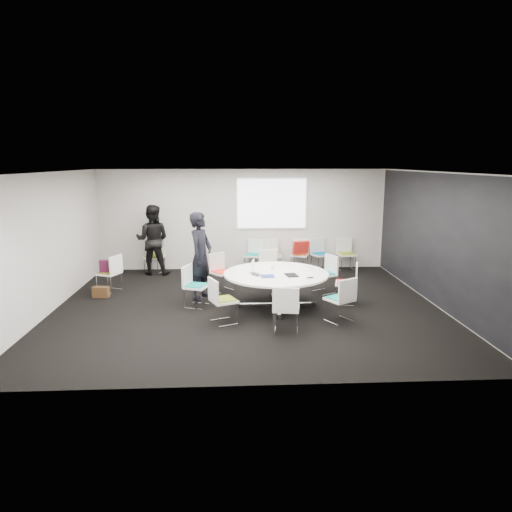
{
  "coord_description": "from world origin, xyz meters",
  "views": [
    {
      "loc": [
        -0.31,
        -9.24,
        3.01
      ],
      "look_at": [
        0.2,
        0.4,
        1.0
      ],
      "focal_mm": 32.0,
      "sensor_mm": 36.0,
      "label": 1
    }
  ],
  "objects_px": {
    "chair_person_back": "(155,263)",
    "chair_ring_b": "(324,281)",
    "chair_ring_a": "(347,291)",
    "chair_ring_d": "(222,279)",
    "chair_back_b": "(271,261)",
    "chair_ring_e": "(196,294)",
    "chair_ring_g": "(286,318)",
    "chair_back_e": "(346,260)",
    "chair_ring_h": "(340,308)",
    "chair_back_d": "(321,260)",
    "brown_bag": "(101,292)",
    "chair_back_a": "(254,261)",
    "maroon_bag": "(109,266)",
    "conference_table": "(276,282)",
    "chair_spare_left": "(110,280)",
    "person_main": "(201,256)",
    "cup": "(272,267)",
    "person_back": "(153,240)",
    "laptop": "(257,274)",
    "chair_ring_f": "(223,309)",
    "chair_back_c": "(300,261)",
    "chair_ring_c": "(269,275)"
  },
  "relations": [
    {
      "from": "conference_table",
      "to": "chair_person_back",
      "type": "height_order",
      "value": "chair_person_back"
    },
    {
      "from": "person_main",
      "to": "brown_bag",
      "type": "bearing_deg",
      "value": 106.84
    },
    {
      "from": "maroon_bag",
      "to": "chair_ring_d",
      "type": "bearing_deg",
      "value": -1.71
    },
    {
      "from": "chair_back_a",
      "to": "laptop",
      "type": "relative_size",
      "value": 2.95
    },
    {
      "from": "conference_table",
      "to": "chair_back_c",
      "type": "distance_m",
      "value": 3.36
    },
    {
      "from": "chair_back_d",
      "to": "person_main",
      "type": "relative_size",
      "value": 0.45
    },
    {
      "from": "chair_ring_a",
      "to": "cup",
      "type": "height_order",
      "value": "chair_ring_a"
    },
    {
      "from": "laptop",
      "to": "chair_ring_e",
      "type": "bearing_deg",
      "value": 55.09
    },
    {
      "from": "cup",
      "to": "maroon_bag",
      "type": "distance_m",
      "value": 3.88
    },
    {
      "from": "chair_back_b",
      "to": "chair_back_d",
      "type": "bearing_deg",
      "value": 174.92
    },
    {
      "from": "chair_back_a",
      "to": "chair_spare_left",
      "type": "distance_m",
      "value": 3.95
    },
    {
      "from": "chair_ring_f",
      "to": "chair_person_back",
      "type": "distance_m",
      "value": 4.57
    },
    {
      "from": "chair_person_back",
      "to": "brown_bag",
      "type": "height_order",
      "value": "chair_person_back"
    },
    {
      "from": "chair_person_back",
      "to": "chair_spare_left",
      "type": "bearing_deg",
      "value": 87.26
    },
    {
      "from": "chair_back_c",
      "to": "chair_ring_b",
      "type": "bearing_deg",
      "value": 114.26
    },
    {
      "from": "chair_ring_h",
      "to": "laptop",
      "type": "xyz_separation_m",
      "value": [
        -1.53,
        0.88,
        0.47
      ]
    },
    {
      "from": "chair_ring_a",
      "to": "cup",
      "type": "relative_size",
      "value": 9.78
    },
    {
      "from": "chair_ring_a",
      "to": "person_back",
      "type": "relative_size",
      "value": 0.47
    },
    {
      "from": "chair_ring_b",
      "to": "chair_ring_f",
      "type": "height_order",
      "value": "same"
    },
    {
      "from": "chair_back_c",
      "to": "brown_bag",
      "type": "xyz_separation_m",
      "value": [
        -4.85,
        -2.34,
        -0.16
      ]
    },
    {
      "from": "conference_table",
      "to": "chair_ring_a",
      "type": "distance_m",
      "value": 1.57
    },
    {
      "from": "cup",
      "to": "person_main",
      "type": "bearing_deg",
      "value": 167.89
    },
    {
      "from": "chair_ring_f",
      "to": "person_back",
      "type": "height_order",
      "value": "person_back"
    },
    {
      "from": "chair_back_a",
      "to": "maroon_bag",
      "type": "height_order",
      "value": "chair_back_a"
    },
    {
      "from": "chair_ring_b",
      "to": "chair_back_e",
      "type": "distance_m",
      "value": 2.49
    },
    {
      "from": "chair_ring_e",
      "to": "chair_ring_g",
      "type": "distance_m",
      "value": 2.32
    },
    {
      "from": "chair_person_back",
      "to": "chair_ring_b",
      "type": "bearing_deg",
      "value": 171.65
    },
    {
      "from": "chair_back_c",
      "to": "maroon_bag",
      "type": "relative_size",
      "value": 2.2
    },
    {
      "from": "chair_ring_d",
      "to": "person_main",
      "type": "height_order",
      "value": "person_main"
    },
    {
      "from": "chair_ring_h",
      "to": "chair_back_d",
      "type": "distance_m",
      "value": 4.23
    },
    {
      "from": "conference_table",
      "to": "chair_person_back",
      "type": "bearing_deg",
      "value": 133.83
    },
    {
      "from": "chair_ring_h",
      "to": "chair_back_b",
      "type": "xyz_separation_m",
      "value": [
        -0.95,
        4.18,
        0.0
      ]
    },
    {
      "from": "chair_ring_g",
      "to": "brown_bag",
      "type": "bearing_deg",
      "value": 158.69
    },
    {
      "from": "chair_ring_a",
      "to": "chair_back_b",
      "type": "height_order",
      "value": "same"
    },
    {
      "from": "chair_ring_d",
      "to": "chair_back_a",
      "type": "height_order",
      "value": "same"
    },
    {
      "from": "chair_back_e",
      "to": "chair_person_back",
      "type": "xyz_separation_m",
      "value": [
        -5.33,
        -0.04,
        0.0
      ]
    },
    {
      "from": "conference_table",
      "to": "chair_back_e",
      "type": "distance_m",
      "value": 3.95
    },
    {
      "from": "chair_ring_a",
      "to": "chair_back_a",
      "type": "xyz_separation_m",
      "value": [
        -1.84,
        3.08,
        0.0
      ]
    },
    {
      "from": "chair_ring_d",
      "to": "person_main",
      "type": "bearing_deg",
      "value": 12.69
    },
    {
      "from": "chair_back_b",
      "to": "chair_spare_left",
      "type": "distance_m",
      "value": 4.38
    },
    {
      "from": "conference_table",
      "to": "maroon_bag",
      "type": "distance_m",
      "value": 4.02
    },
    {
      "from": "person_back",
      "to": "chair_ring_e",
      "type": "bearing_deg",
      "value": 119.02
    },
    {
      "from": "chair_ring_d",
      "to": "chair_person_back",
      "type": "bearing_deg",
      "value": -85.55
    },
    {
      "from": "chair_ring_e",
      "to": "person_main",
      "type": "xyz_separation_m",
      "value": [
        0.08,
        0.59,
        0.69
      ]
    },
    {
      "from": "chair_person_back",
      "to": "chair_back_e",
      "type": "bearing_deg",
      "value": -160.52
    },
    {
      "from": "chair_ring_a",
      "to": "chair_ring_c",
      "type": "distance_m",
      "value": 2.17
    },
    {
      "from": "chair_ring_d",
      "to": "laptop",
      "type": "xyz_separation_m",
      "value": [
        0.76,
        -1.36,
        0.47
      ]
    },
    {
      "from": "chair_ring_d",
      "to": "chair_spare_left",
      "type": "distance_m",
      "value": 2.62
    },
    {
      "from": "maroon_bag",
      "to": "chair_ring_a",
      "type": "bearing_deg",
      "value": -12.71
    },
    {
      "from": "chair_ring_a",
      "to": "chair_ring_d",
      "type": "distance_m",
      "value": 2.92
    }
  ]
}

